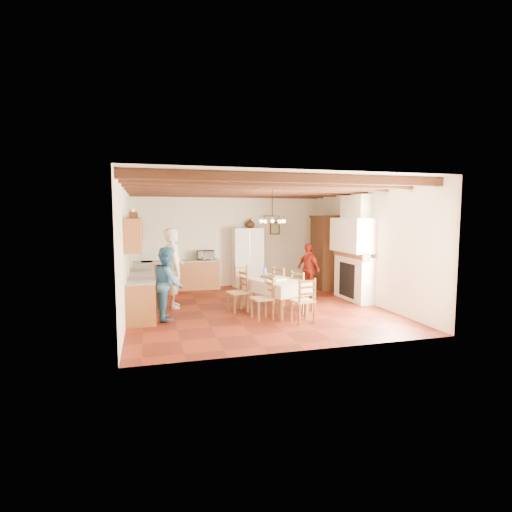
# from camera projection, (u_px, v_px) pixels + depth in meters

# --- Properties ---
(floor) EXTENTS (6.00, 6.50, 0.02)m
(floor) POSITION_uv_depth(u_px,v_px,m) (255.00, 308.00, 9.84)
(floor) COLOR #4E170D
(floor) RESTS_ON ground
(ceiling) EXTENTS (6.00, 6.50, 0.02)m
(ceiling) POSITION_uv_depth(u_px,v_px,m) (255.00, 184.00, 9.54)
(ceiling) COLOR silver
(ceiling) RESTS_ON ground
(wall_back) EXTENTS (6.00, 0.02, 3.00)m
(wall_back) POSITION_uv_depth(u_px,v_px,m) (229.00, 239.00, 12.82)
(wall_back) COLOR #EEE3C9
(wall_back) RESTS_ON ground
(wall_front) EXTENTS (6.00, 0.02, 3.00)m
(wall_front) POSITION_uv_depth(u_px,v_px,m) (307.00, 262.00, 6.56)
(wall_front) COLOR #EEE3C9
(wall_front) RESTS_ON ground
(wall_left) EXTENTS (0.02, 6.50, 3.00)m
(wall_left) POSITION_uv_depth(u_px,v_px,m) (125.00, 250.00, 8.89)
(wall_left) COLOR #EEE3C9
(wall_left) RESTS_ON ground
(wall_right) EXTENTS (0.02, 6.50, 3.00)m
(wall_right) POSITION_uv_depth(u_px,v_px,m) (366.00, 245.00, 10.48)
(wall_right) COLOR #EEE3C9
(wall_right) RESTS_ON ground
(ceiling_beams) EXTENTS (6.00, 6.30, 0.16)m
(ceiling_beams) POSITION_uv_depth(u_px,v_px,m) (255.00, 188.00, 9.55)
(ceiling_beams) COLOR #341C0F
(ceiling_beams) RESTS_ON ground
(lower_cabinets_left) EXTENTS (0.60, 4.30, 0.86)m
(lower_cabinets_left) POSITION_uv_depth(u_px,v_px,m) (142.00, 288.00, 10.09)
(lower_cabinets_left) COLOR brown
(lower_cabinets_left) RESTS_ON ground
(lower_cabinets_back) EXTENTS (2.30, 0.60, 0.86)m
(lower_cabinets_back) POSITION_uv_depth(u_px,v_px,m) (181.00, 276.00, 12.22)
(lower_cabinets_back) COLOR brown
(lower_cabinets_back) RESTS_ON ground
(countertop_left) EXTENTS (0.62, 4.30, 0.04)m
(countertop_left) POSITION_uv_depth(u_px,v_px,m) (141.00, 271.00, 10.05)
(countertop_left) COLOR gray
(countertop_left) RESTS_ON lower_cabinets_left
(countertop_back) EXTENTS (2.34, 0.62, 0.04)m
(countertop_back) POSITION_uv_depth(u_px,v_px,m) (181.00, 261.00, 12.17)
(countertop_back) COLOR gray
(countertop_back) RESTS_ON lower_cabinets_back
(backsplash_left) EXTENTS (0.03, 4.30, 0.60)m
(backsplash_left) POSITION_uv_depth(u_px,v_px,m) (129.00, 258.00, 9.94)
(backsplash_left) COLOR silver
(backsplash_left) RESTS_ON ground
(backsplash_back) EXTENTS (2.30, 0.03, 0.60)m
(backsplash_back) POSITION_uv_depth(u_px,v_px,m) (180.00, 250.00, 12.41)
(backsplash_back) COLOR silver
(backsplash_back) RESTS_ON ground
(upper_cabinets) EXTENTS (0.35, 4.20, 0.70)m
(upper_cabinets) POSITION_uv_depth(u_px,v_px,m) (135.00, 232.00, 9.92)
(upper_cabinets) COLOR brown
(upper_cabinets) RESTS_ON ground
(fireplace) EXTENTS (0.56, 1.60, 2.80)m
(fireplace) POSITION_uv_depth(u_px,v_px,m) (352.00, 248.00, 10.61)
(fireplace) COLOR beige
(fireplace) RESTS_ON ground
(wall_picture) EXTENTS (0.34, 0.03, 0.42)m
(wall_picture) POSITION_uv_depth(u_px,v_px,m) (275.00, 228.00, 13.16)
(wall_picture) COLOR black
(wall_picture) RESTS_ON ground
(refrigerator) EXTENTS (0.96, 0.80, 1.87)m
(refrigerator) POSITION_uv_depth(u_px,v_px,m) (246.00, 257.00, 12.86)
(refrigerator) COLOR white
(refrigerator) RESTS_ON floor
(hutch) EXTENTS (0.61, 1.28, 2.26)m
(hutch) POSITION_uv_depth(u_px,v_px,m) (324.00, 252.00, 12.38)
(hutch) COLOR #352311
(hutch) RESTS_ON floor
(dining_table) EXTENTS (1.47, 1.98, 0.78)m
(dining_table) POSITION_uv_depth(u_px,v_px,m) (272.00, 282.00, 9.40)
(dining_table) COLOR #F4E4D0
(dining_table) RESTS_ON floor
(chandelier) EXTENTS (0.47, 0.47, 0.03)m
(chandelier) POSITION_uv_depth(u_px,v_px,m) (272.00, 216.00, 9.25)
(chandelier) COLOR black
(chandelier) RESTS_ON ground
(chair_left_near) EXTENTS (0.46, 0.48, 0.96)m
(chair_left_near) POSITION_uv_depth(u_px,v_px,m) (262.00, 298.00, 8.69)
(chair_left_near) COLOR brown
(chair_left_near) RESTS_ON floor
(chair_left_far) EXTENTS (0.49, 0.50, 0.96)m
(chair_left_far) POSITION_uv_depth(u_px,v_px,m) (237.00, 292.00, 9.38)
(chair_left_far) COLOR brown
(chair_left_far) RESTS_ON floor
(chair_right_near) EXTENTS (0.55, 0.55, 0.96)m
(chair_right_near) POSITION_uv_depth(u_px,v_px,m) (302.00, 291.00, 9.46)
(chair_right_near) COLOR brown
(chair_right_near) RESTS_ON floor
(chair_right_far) EXTENTS (0.54, 0.55, 0.96)m
(chair_right_far) POSITION_uv_depth(u_px,v_px,m) (283.00, 286.00, 10.19)
(chair_right_far) COLOR brown
(chair_right_far) RESTS_ON floor
(chair_end_near) EXTENTS (0.47, 0.46, 0.96)m
(chair_end_near) POSITION_uv_depth(u_px,v_px,m) (303.00, 300.00, 8.45)
(chair_end_near) COLOR brown
(chair_end_near) RESTS_ON floor
(chair_end_far) EXTENTS (0.54, 0.52, 0.96)m
(chair_end_far) POSITION_uv_depth(u_px,v_px,m) (245.00, 284.00, 10.36)
(chair_end_far) COLOR brown
(chair_end_far) RESTS_ON floor
(person_man) EXTENTS (0.49, 0.73, 1.97)m
(person_man) POSITION_uv_depth(u_px,v_px,m) (174.00, 268.00, 9.76)
(person_man) COLOR beige
(person_man) RESTS_ON floor
(person_woman_blue) EXTENTS (0.61, 0.78, 1.59)m
(person_woman_blue) POSITION_uv_depth(u_px,v_px,m) (168.00, 283.00, 8.70)
(person_woman_blue) COLOR #2F6896
(person_woman_blue) RESTS_ON floor
(person_woman_red) EXTENTS (0.62, 0.94, 1.48)m
(person_woman_red) POSITION_uv_depth(u_px,v_px,m) (308.00, 269.00, 11.46)
(person_woman_red) COLOR #A42414
(person_woman_red) RESTS_ON floor
(microwave) EXTENTS (0.52, 0.36, 0.29)m
(microwave) POSITION_uv_depth(u_px,v_px,m) (206.00, 255.00, 12.36)
(microwave) COLOR silver
(microwave) RESTS_ON countertop_back
(fridge_vase) EXTENTS (0.30, 0.30, 0.31)m
(fridge_vase) POSITION_uv_depth(u_px,v_px,m) (250.00, 223.00, 12.78)
(fridge_vase) COLOR #352311
(fridge_vase) RESTS_ON refrigerator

